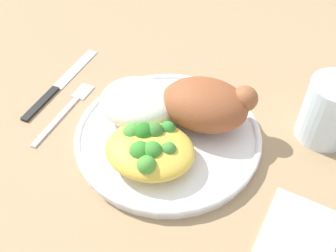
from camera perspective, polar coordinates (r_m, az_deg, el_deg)
ground_plane at (r=0.53m, az=0.00°, el=-2.07°), size 2.00×2.00×0.00m
plate at (r=0.52m, az=0.00°, el=-1.39°), size 0.25×0.25×0.02m
roasted_chicken at (r=0.51m, az=5.81°, el=3.27°), size 0.13×0.09×0.06m
rice_pile at (r=0.52m, az=-4.51°, el=3.58°), size 0.11×0.09×0.05m
mac_cheese_with_broccoli at (r=0.47m, az=-2.82°, el=-3.34°), size 0.11×0.10×0.04m
fork at (r=0.59m, az=-14.92°, el=2.48°), size 0.03×0.14×0.01m
knife at (r=0.63m, az=-16.41°, el=5.53°), size 0.04×0.19×0.01m
water_glass at (r=0.55m, az=22.95°, el=2.06°), size 0.07×0.07×0.09m
napkin at (r=0.46m, az=18.64°, el=-15.94°), size 0.10×0.13×0.00m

